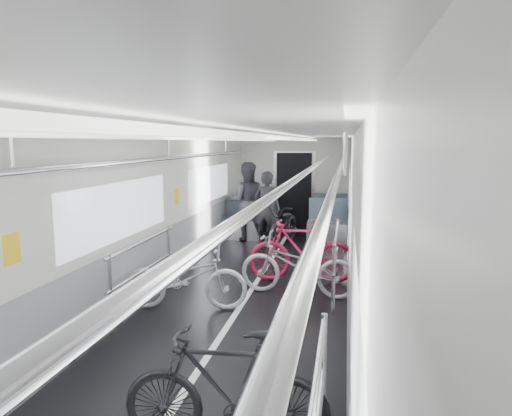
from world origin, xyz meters
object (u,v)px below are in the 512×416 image
Objects in this scene: bike_left_far at (186,277)px; bike_right_mid at (298,265)px; bike_right_near at (226,390)px; bike_aisle at (284,226)px; person_seated at (247,201)px; person_standing at (267,208)px; bike_right_far at (303,250)px.

bike_right_mid is at bearing -68.38° from bike_left_far.
bike_right_mid is (0.16, 3.55, 0.00)m from bike_right_near.
bike_right_near is 6.71m from bike_aisle.
person_seated is at bearing -6.41° from bike_left_far.
bike_right_near is at bearing 3.57° from bike_right_mid.
person_seated is at bearing -28.87° from person_standing.
person_seated reaches higher than bike_left_far.
bike_right_near is at bearing 109.34° from person_standing.
bike_left_far is 4.07m from bike_aisle.
bike_aisle is (-0.64, 2.45, -0.05)m from bike_right_far.
bike_right_far is 2.77m from person_standing.
bike_right_mid reaches higher than bike_right_near.
bike_aisle is at bearing -19.99° from bike_left_far.
bike_right_far is at bearing 103.82° from person_seated.
bike_right_far is at bearing -52.05° from bike_left_far.
bike_left_far is 0.96× the size of bike_right_mid.
person_standing reaches higher than bike_right_near.
bike_right_far is at bearing -174.15° from bike_right_mid.
bike_right_near is 7.45m from person_seated.
bike_right_far is 0.97× the size of bike_aisle.
bike_right_far is 3.47m from person_seated.
bike_right_mid is (1.46, 0.84, 0.02)m from bike_left_far.
bike_right_near is 0.88× the size of bike_right_far.
bike_right_mid is at bearing 171.64° from bike_right_near.
bike_aisle is at bearing 134.43° from person_seated.
person_standing is at bearing -164.26° from bike_right_far.
bike_left_far is 0.93× the size of person_seated.
bike_left_far is 3.01m from bike_right_near.
person_seated is at bearing -158.52° from bike_right_far.
person_standing is at bearing 125.08° from person_seated.
bike_aisle is at bearing -171.80° from bike_right_far.
bike_right_mid is 1.00× the size of bike_right_far.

